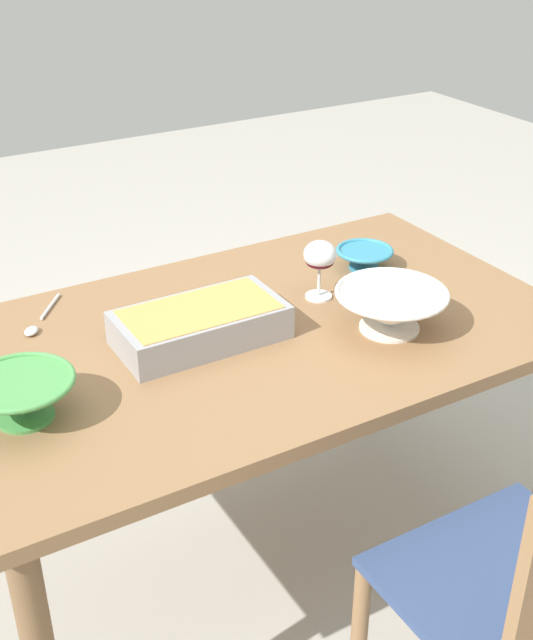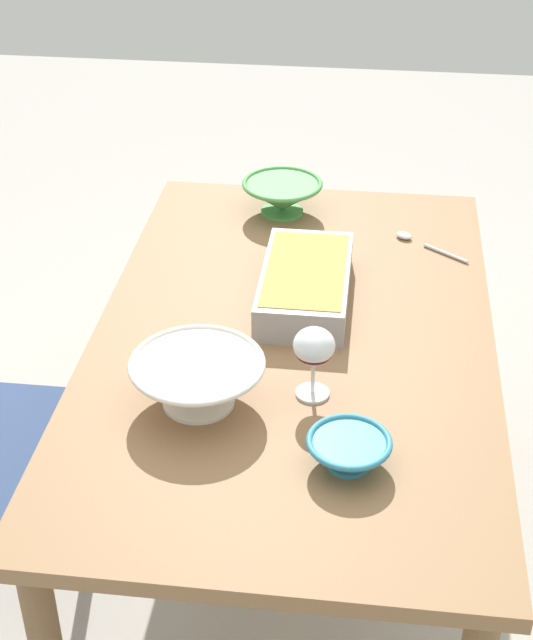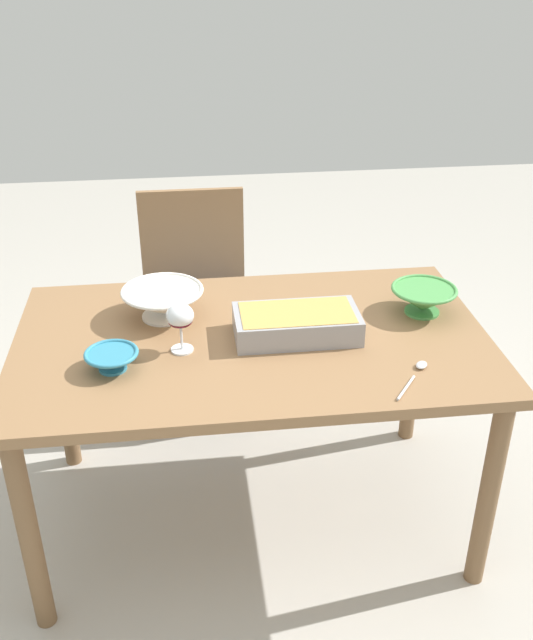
# 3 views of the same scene
# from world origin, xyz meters

# --- Properties ---
(ground_plane) EXTENTS (8.00, 8.00, 0.00)m
(ground_plane) POSITION_xyz_m (0.00, 0.00, 0.00)
(ground_plane) COLOR #B2ADA3
(dining_table) EXTENTS (1.46, 0.87, 0.73)m
(dining_table) POSITION_xyz_m (0.00, 0.00, 0.65)
(dining_table) COLOR olive
(dining_table) RESTS_ON ground_plane
(chair) EXTENTS (0.45, 0.40, 0.91)m
(chair) POSITION_xyz_m (0.16, -0.79, 0.51)
(chair) COLOR #334772
(chair) RESTS_ON ground_plane
(wine_glass) EXTENTS (0.08, 0.08, 0.15)m
(wine_glass) POSITION_xyz_m (0.22, 0.06, 0.84)
(wine_glass) COLOR white
(wine_glass) RESTS_ON dining_table
(casserole_dish) EXTENTS (0.38, 0.20, 0.08)m
(casserole_dish) POSITION_xyz_m (-0.14, 0.01, 0.78)
(casserole_dish) COLOR #99999E
(casserole_dish) RESTS_ON dining_table
(mixing_bowl) EXTENTS (0.16, 0.16, 0.06)m
(mixing_bowl) POSITION_xyz_m (0.42, 0.14, 0.77)
(mixing_bowl) COLOR teal
(mixing_bowl) RESTS_ON dining_table
(small_bowl) EXTENTS (0.26, 0.26, 0.10)m
(small_bowl) POSITION_xyz_m (0.27, -0.16, 0.79)
(small_bowl) COLOR white
(small_bowl) RESTS_ON dining_table
(serving_bowl) EXTENTS (0.21, 0.21, 0.09)m
(serving_bowl) POSITION_xyz_m (-0.57, -0.09, 0.78)
(serving_bowl) COLOR #4C994C
(serving_bowl) RESTS_ON dining_table
(serving_spoon) EXTENTS (0.14, 0.18, 0.01)m
(serving_spoon) POSITION_xyz_m (-0.44, 0.27, 0.74)
(serving_spoon) COLOR silver
(serving_spoon) RESTS_ON dining_table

